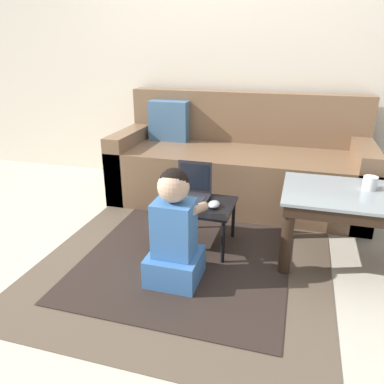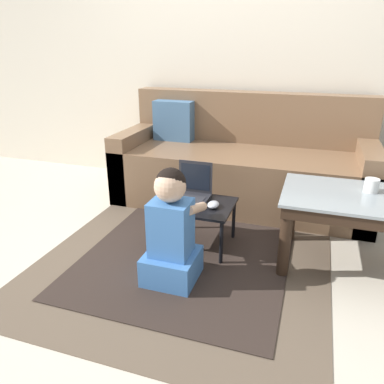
{
  "view_description": "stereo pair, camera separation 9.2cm",
  "coord_description": "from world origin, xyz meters",
  "px_view_note": "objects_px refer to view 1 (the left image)",
  "views": [
    {
      "loc": [
        0.69,
        -2.08,
        1.31
      ],
      "look_at": [
        0.04,
        0.19,
        0.38
      ],
      "focal_mm": 35.0,
      "sensor_mm": 36.0,
      "label": 1
    },
    {
      "loc": [
        0.78,
        -2.05,
        1.31
      ],
      "look_at": [
        0.04,
        0.19,
        0.38
      ],
      "focal_mm": 35.0,
      "sensor_mm": 36.0,
      "label": 2
    }
  ],
  "objects_px": {
    "laptop_desk": "(195,208)",
    "cup_on_table": "(370,183)",
    "computer_mouse": "(214,204)",
    "person_seated": "(175,232)",
    "laptop": "(191,194)",
    "coffee_table": "(361,205)",
    "couch": "(238,166)"
  },
  "relations": [
    {
      "from": "laptop",
      "to": "person_seated",
      "type": "height_order",
      "value": "person_seated"
    },
    {
      "from": "laptop_desk",
      "to": "laptop",
      "type": "height_order",
      "value": "laptop"
    },
    {
      "from": "coffee_table",
      "to": "person_seated",
      "type": "relative_size",
      "value": 1.33
    },
    {
      "from": "person_seated",
      "to": "cup_on_table",
      "type": "relative_size",
      "value": 8.26
    },
    {
      "from": "coffee_table",
      "to": "laptop",
      "type": "xyz_separation_m",
      "value": [
        -1.07,
        0.01,
        -0.04
      ]
    },
    {
      "from": "couch",
      "to": "laptop_desk",
      "type": "bearing_deg",
      "value": -98.43
    },
    {
      "from": "computer_mouse",
      "to": "person_seated",
      "type": "xyz_separation_m",
      "value": [
        -0.13,
        -0.4,
        -0.02
      ]
    },
    {
      "from": "coffee_table",
      "to": "couch",
      "type": "bearing_deg",
      "value": 136.35
    },
    {
      "from": "computer_mouse",
      "to": "person_seated",
      "type": "bearing_deg",
      "value": -108.41
    },
    {
      "from": "laptop",
      "to": "cup_on_table",
      "type": "bearing_deg",
      "value": 4.08
    },
    {
      "from": "laptop",
      "to": "computer_mouse",
      "type": "xyz_separation_m",
      "value": [
        0.18,
        -0.09,
        -0.02
      ]
    },
    {
      "from": "laptop",
      "to": "computer_mouse",
      "type": "height_order",
      "value": "laptop"
    },
    {
      "from": "laptop_desk",
      "to": "laptop",
      "type": "bearing_deg",
      "value": 123.79
    },
    {
      "from": "couch",
      "to": "coffee_table",
      "type": "distance_m",
      "value": 1.23
    },
    {
      "from": "couch",
      "to": "laptop_desk",
      "type": "distance_m",
      "value": 0.92
    },
    {
      "from": "computer_mouse",
      "to": "coffee_table",
      "type": "bearing_deg",
      "value": 5.25
    },
    {
      "from": "couch",
      "to": "coffee_table",
      "type": "relative_size",
      "value": 2.29
    },
    {
      "from": "laptop_desk",
      "to": "laptop",
      "type": "distance_m",
      "value": 0.11
    },
    {
      "from": "laptop",
      "to": "computer_mouse",
      "type": "bearing_deg",
      "value": -26.1
    },
    {
      "from": "person_seated",
      "to": "couch",
      "type": "bearing_deg",
      "value": 84.27
    },
    {
      "from": "laptop_desk",
      "to": "computer_mouse",
      "type": "relative_size",
      "value": 4.81
    },
    {
      "from": "coffee_table",
      "to": "person_seated",
      "type": "bearing_deg",
      "value": -154.61
    },
    {
      "from": "laptop_desk",
      "to": "computer_mouse",
      "type": "height_order",
      "value": "computer_mouse"
    },
    {
      "from": "person_seated",
      "to": "laptop",
      "type": "bearing_deg",
      "value": 95.14
    },
    {
      "from": "cup_on_table",
      "to": "person_seated",
      "type": "bearing_deg",
      "value": -151.88
    },
    {
      "from": "coffee_table",
      "to": "person_seated",
      "type": "height_order",
      "value": "person_seated"
    },
    {
      "from": "couch",
      "to": "laptop_desk",
      "type": "height_order",
      "value": "couch"
    },
    {
      "from": "laptop_desk",
      "to": "cup_on_table",
      "type": "relative_size",
      "value": 6.13
    },
    {
      "from": "coffee_table",
      "to": "cup_on_table",
      "type": "height_order",
      "value": "cup_on_table"
    },
    {
      "from": "laptop_desk",
      "to": "cup_on_table",
      "type": "distance_m",
      "value": 1.11
    },
    {
      "from": "couch",
      "to": "person_seated",
      "type": "bearing_deg",
      "value": -95.73
    },
    {
      "from": "couch",
      "to": "cup_on_table",
      "type": "distance_m",
      "value": 1.23
    }
  ]
}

